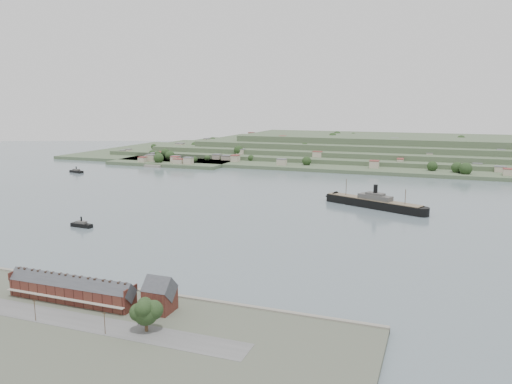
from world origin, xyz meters
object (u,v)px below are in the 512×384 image
(terrace_row, at_px, (71,290))
(gabled_building, at_px, (160,295))
(tugboat, at_px, (82,225))
(fig_tree, at_px, (146,312))
(steamship, at_px, (370,202))

(terrace_row, xyz_separation_m, gabled_building, (37.50, 4.02, 1.34))
(tugboat, relative_size, fig_tree, 1.28)
(gabled_building, bearing_deg, tugboat, 139.90)
(steamship, bearing_deg, gabled_building, -101.93)
(tugboat, bearing_deg, fig_tree, -43.38)
(steamship, bearing_deg, tugboat, -142.70)
(terrace_row, distance_m, fig_tree, 44.05)
(terrace_row, xyz_separation_m, steamship, (85.04, 229.08, -2.89))
(terrace_row, relative_size, steamship, 0.66)
(gabled_building, distance_m, tugboat, 154.06)
(terrace_row, distance_m, steamship, 244.37)
(terrace_row, distance_m, tugboat, 130.80)
(terrace_row, height_order, fig_tree, fig_tree)
(gabled_building, xyz_separation_m, tugboat, (-117.74, 99.14, -6.51))
(steamship, xyz_separation_m, fig_tree, (-42.88, -241.59, 5.42))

